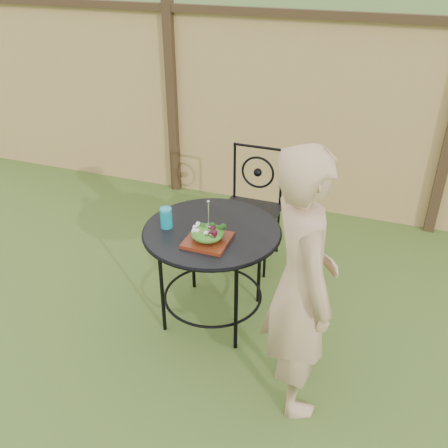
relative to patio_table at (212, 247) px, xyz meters
The scene contains 9 objects.
ground 0.69m from the patio_table, 62.88° to the right, with size 60.00×60.00×0.00m, color #2B4817.
fence 1.91m from the patio_table, 84.98° to the left, with size 8.00×0.12×1.90m.
patio_table is the anchor object (origin of this frame).
patio_chair 0.83m from the patio_table, 88.74° to the left, with size 0.46×0.46×0.95m.
diner 0.89m from the patio_table, 35.55° to the right, with size 0.58×0.38×1.60m, color tan.
salad_plate 0.22m from the patio_table, 78.53° to the right, with size 0.27×0.27×0.02m, color #50190B.
salad 0.26m from the patio_table, 78.53° to the right, with size 0.21×0.21×0.08m, color #235614.
fork 0.37m from the patio_table, 75.05° to the right, with size 0.01×0.01×0.18m, color silver.
drinking_glass 0.37m from the patio_table, 165.41° to the right, with size 0.08×0.08×0.14m, color #0D8F9F.
Camera 1 is at (0.88, -2.30, 2.40)m, focal length 40.00 mm.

